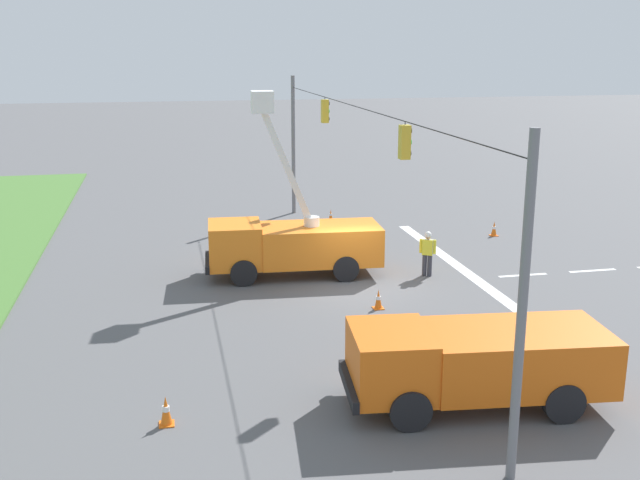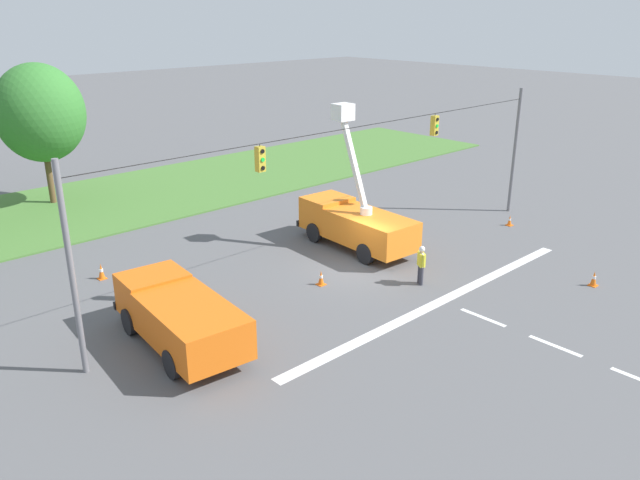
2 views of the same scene
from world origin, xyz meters
name	(u,v)px [view 1 (image 1 of 2)]	position (x,y,z in m)	size (l,w,h in m)	color
ground_plane	(354,286)	(0.00, 0.00, 0.00)	(200.00, 200.00, 0.00)	#565659
lane_markings	(511,276)	(0.00, -6.27, 0.00)	(17.60, 15.25, 0.01)	silver
signal_gantry	(356,173)	(-0.03, 0.00, 4.25)	(26.20, 0.33, 7.20)	slate
utility_truck_bucket_lift	(292,241)	(1.87, 2.01, 1.38)	(2.76, 6.86, 7.07)	orange
utility_truck_support_near	(477,359)	(-9.75, -0.60, 1.19)	(3.10, 6.68, 2.01)	orange
road_worker	(428,251)	(0.72, -3.10, 1.00)	(0.41, 0.57, 1.77)	#383842
traffic_cone_foreground_left	(494,229)	(6.10, -8.35, 0.33)	(0.36, 0.36, 0.68)	orange
traffic_cone_foreground_right	(240,243)	(6.00, 3.59, 0.33)	(0.36, 0.36, 0.68)	orange
traffic_cone_mid_left	(378,299)	(-2.52, -0.20, 0.32)	(0.36, 0.36, 0.67)	orange
traffic_cone_mid_right	(331,216)	(10.64, -1.49, 0.28)	(0.36, 0.36, 0.60)	orange
traffic_cone_near_bucket	(166,411)	(-9.26, 6.93, 0.36)	(0.36, 0.36, 0.73)	orange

